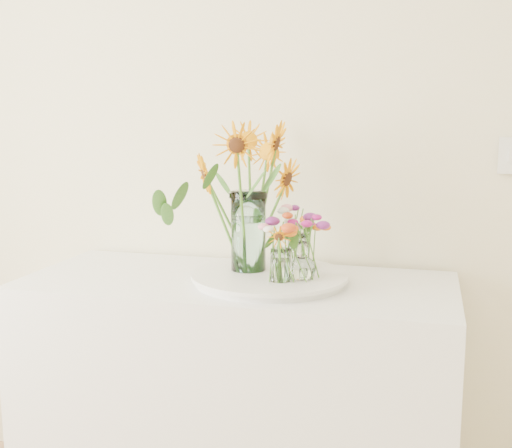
% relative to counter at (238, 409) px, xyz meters
% --- Properties ---
extents(counter, '(1.40, 0.60, 0.90)m').
position_rel_counter_xyz_m(counter, '(0.00, 0.00, 0.00)').
color(counter, white).
rests_on(counter, ground_plane).
extents(tray, '(0.48, 0.48, 0.02)m').
position_rel_counter_xyz_m(tray, '(0.11, -0.01, 0.46)').
color(tray, white).
rests_on(tray, counter).
extents(mason_jar, '(0.14, 0.14, 0.26)m').
position_rel_counter_xyz_m(mason_jar, '(0.03, 0.02, 0.61)').
color(mason_jar, '#ACD7DA').
rests_on(mason_jar, tray).
extents(sunflower_bouquet, '(0.75, 0.75, 0.51)m').
position_rel_counter_xyz_m(sunflower_bouquet, '(0.03, 0.02, 0.73)').
color(sunflower_bouquet, orange).
rests_on(sunflower_bouquet, tray).
extents(small_vase_a, '(0.06, 0.06, 0.11)m').
position_rel_counter_xyz_m(small_vase_a, '(0.17, -0.09, 0.53)').
color(small_vase_a, white).
rests_on(small_vase_a, tray).
extents(wildflower_posy_a, '(0.19, 0.19, 0.20)m').
position_rel_counter_xyz_m(wildflower_posy_a, '(0.17, -0.09, 0.57)').
color(wildflower_posy_a, orange).
rests_on(wildflower_posy_a, tray).
extents(small_vase_b, '(0.11, 0.11, 0.12)m').
position_rel_counter_xyz_m(small_vase_b, '(0.22, -0.04, 0.54)').
color(small_vase_b, white).
rests_on(small_vase_b, tray).
extents(wildflower_posy_b, '(0.20, 0.20, 0.21)m').
position_rel_counter_xyz_m(wildflower_posy_b, '(0.22, -0.04, 0.58)').
color(wildflower_posy_b, orange).
rests_on(wildflower_posy_b, tray).
extents(small_vase_c, '(0.09, 0.09, 0.12)m').
position_rel_counter_xyz_m(small_vase_c, '(0.19, 0.09, 0.54)').
color(small_vase_c, white).
rests_on(small_vase_c, tray).
extents(wildflower_posy_c, '(0.18, 0.18, 0.21)m').
position_rel_counter_xyz_m(wildflower_posy_c, '(0.19, 0.09, 0.58)').
color(wildflower_posy_c, orange).
rests_on(wildflower_posy_c, tray).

